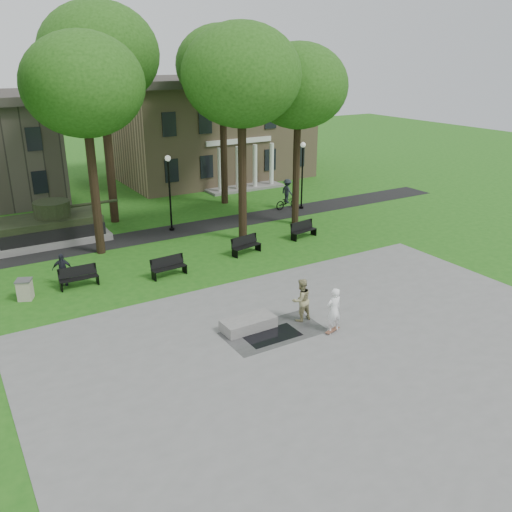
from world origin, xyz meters
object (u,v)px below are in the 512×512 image
Objects in this scene: concrete_block at (248,324)px; skateboarder at (334,310)px; park_bench_0 at (78,276)px; cyclist at (287,197)px; trash_bin at (25,289)px; friend_watching at (301,300)px.

concrete_block is 3.46m from skateboarder.
concrete_block is at bearing -35.57° from skateboarder.
park_bench_0 reaches higher than concrete_block.
cyclist reaches higher than skateboarder.
park_bench_0 is 1.88× the size of trash_bin.
skateboarder reaches higher than friend_watching.
skateboarder is at bearing -51.12° from park_bench_0.
trash_bin is (-2.44, -0.21, -0.04)m from park_bench_0.
concrete_block is 1.20× the size of friend_watching.
friend_watching is at bearing -48.73° from park_bench_0.
trash_bin is (-9.48, 8.11, -0.45)m from friend_watching.
skateboarder is 1.01× the size of friend_watching.
park_bench_0 is (-16.31, -6.42, -0.36)m from cyclist.
friend_watching is 1.02× the size of park_bench_0.
friend_watching reaches higher than concrete_block.
friend_watching is (-0.55, 1.45, -0.01)m from skateboarder.
park_bench_0 is 2.45m from trash_bin.
skateboarder reaches higher than trash_bin.
cyclist is 19.89m from trash_bin.
cyclist is at bearing 51.11° from concrete_block.
trash_bin is at bearing 133.33° from concrete_block.
friend_watching is at bearing -40.56° from trash_bin.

